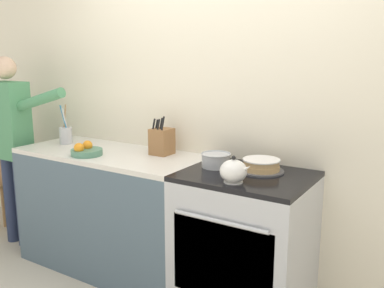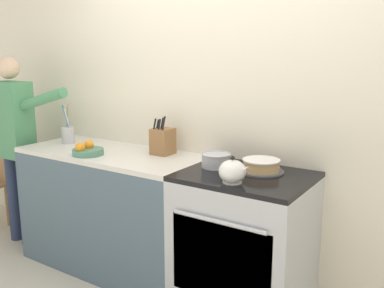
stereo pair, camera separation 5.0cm
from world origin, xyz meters
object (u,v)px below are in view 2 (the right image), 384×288
at_px(tea_kettle, 233,172).
at_px(mixing_bowl, 216,160).
at_px(stove_range, 244,245).
at_px(layer_cake, 261,166).
at_px(person_baker, 15,135).
at_px(knife_block, 163,141).
at_px(fruit_bowl, 87,150).
at_px(utensil_crock, 68,134).

xyz_separation_m(tea_kettle, mixing_bowl, (-0.25, 0.24, -0.02)).
xyz_separation_m(stove_range, layer_cake, (0.06, 0.10, 0.50)).
xyz_separation_m(stove_range, person_baker, (-2.11, -0.12, 0.51)).
relative_size(layer_cake, tea_kettle, 1.48).
height_order(mixing_bowl, knife_block, knife_block).
bearing_deg(stove_range, fruit_bowl, -171.84).
xyz_separation_m(layer_cake, knife_block, (-0.80, 0.05, 0.06)).
height_order(layer_cake, fruit_bowl, fruit_bowl).
bearing_deg(person_baker, fruit_bowl, -5.20).
bearing_deg(layer_cake, person_baker, -174.08).
xyz_separation_m(mixing_bowl, person_baker, (-1.88, -0.17, -0.00)).
height_order(tea_kettle, knife_block, knife_block).
height_order(stove_range, person_baker, person_baker).
relative_size(tea_kettle, knife_block, 0.67).
distance_m(tea_kettle, fruit_bowl, 1.20).
distance_m(stove_range, knife_block, 0.94).
bearing_deg(stove_range, person_baker, -176.62).
distance_m(mixing_bowl, knife_block, 0.52).
bearing_deg(layer_cake, utensil_crock, -177.72).
relative_size(tea_kettle, person_baker, 0.12).
height_order(tea_kettle, mixing_bowl, tea_kettle).
xyz_separation_m(stove_range, tea_kettle, (0.01, -0.20, 0.53)).
bearing_deg(person_baker, tea_kettle, -4.35).
distance_m(knife_block, utensil_crock, 0.89).
distance_m(tea_kettle, mixing_bowl, 0.35).
distance_m(mixing_bowl, utensil_crock, 1.39).
distance_m(stove_range, mixing_bowl, 0.56).
relative_size(stove_range, fruit_bowl, 4.10).
bearing_deg(knife_block, layer_cake, -3.58).
bearing_deg(stove_range, utensil_crock, 178.83).
bearing_deg(knife_block, utensil_crock, -172.43).
bearing_deg(person_baker, layer_cake, 3.53).
distance_m(stove_range, utensil_crock, 1.71).
relative_size(tea_kettle, mixing_bowl, 0.98).
relative_size(tea_kettle, utensil_crock, 0.60).
xyz_separation_m(utensil_crock, person_baker, (-0.49, -0.16, -0.03)).
bearing_deg(fruit_bowl, person_baker, 177.19).
height_order(stove_range, tea_kettle, tea_kettle).
height_order(stove_range, knife_block, knife_block).
xyz_separation_m(tea_kettle, person_baker, (-2.13, 0.07, -0.02)).
relative_size(utensil_crock, fruit_bowl, 1.42).
bearing_deg(layer_cake, tea_kettle, -97.74).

